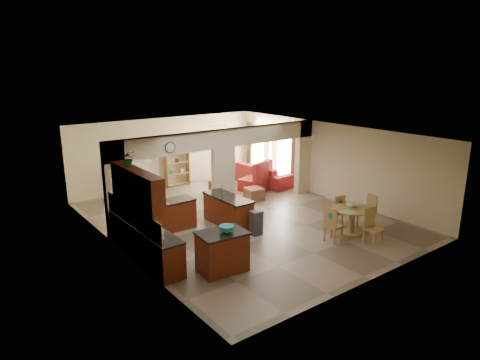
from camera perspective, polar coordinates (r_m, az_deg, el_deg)
floor at (r=13.83m, az=0.18°, el=-5.27°), size 10.00×10.00×0.00m
ceiling at (r=13.12m, az=0.19°, el=6.28°), size 10.00×10.00×0.00m
wall_back at (r=17.55m, az=-9.73°, el=3.67°), size 8.00×0.00×8.00m
wall_front at (r=10.06m, az=17.71°, el=-5.47°), size 8.00×0.00×8.00m
wall_left at (r=11.54m, az=-15.89°, el=-2.70°), size 0.00×10.00×10.00m
wall_right at (r=16.07m, az=11.65°, el=2.53°), size 0.00×10.00×10.00m
partition_left_pier at (r=12.54m, az=-16.29°, el=-1.32°), size 0.60×0.25×2.80m
partition_center_pier at (r=14.26m, az=-2.24°, el=0.01°), size 0.80×0.25×2.20m
partition_right_pier at (r=16.52m, az=8.37°, el=3.02°), size 0.60×0.25×2.80m
partition_header at (r=13.96m, az=-2.30°, el=5.56°), size 8.00×0.25×0.60m
kitchen_counter at (r=11.89m, az=-11.79°, el=-6.68°), size 2.52×3.29×1.48m
upper_cabinets at (r=10.74m, az=-13.63°, el=-0.96°), size 0.35×2.40×0.90m
peninsula at (r=13.25m, az=-1.60°, el=-4.09°), size 0.70×1.85×0.91m
wall_clock at (r=12.83m, az=-9.29°, el=4.29°), size 0.34×0.03×0.34m
rug at (r=16.10m, az=-0.92°, el=-2.27°), size 1.60×1.30×0.01m
fireplace at (r=16.92m, az=-14.16°, el=0.27°), size 1.60×0.35×1.20m
shelving_unit at (r=17.66m, az=-8.38°, el=2.14°), size 1.00×0.32×1.80m
window_a at (r=17.66m, az=5.98°, el=3.22°), size 0.02×0.90×1.90m
window_b at (r=18.91m, az=2.47°, el=4.08°), size 0.02×0.90×1.90m
glazed_door at (r=18.30m, az=4.16°, el=3.20°), size 0.02×0.70×2.10m
drape_a_left at (r=17.20m, az=7.24°, el=2.86°), size 0.10×0.28×2.30m
drape_a_right at (r=18.06m, az=4.59°, el=3.52°), size 0.10×0.28×2.30m
drape_b_left at (r=18.43m, az=3.56°, el=3.77°), size 0.10×0.28×2.30m
drape_b_right at (r=19.34m, az=1.25°, el=4.34°), size 0.10×0.28×2.30m
ceiling_fan at (r=16.43m, az=-1.97°, el=7.21°), size 1.00×1.00×0.10m
kitchen_island at (r=10.37m, az=-2.39°, el=-9.49°), size 1.22×0.92×0.99m
teal_bowl at (r=10.14m, az=-1.80°, el=-6.53°), size 0.34×0.34×0.16m
trash_can at (r=12.51m, az=2.16°, el=-5.87°), size 0.32×0.27×0.68m
dining_table at (r=12.89m, az=14.70°, el=-4.82°), size 1.19×1.19×0.81m
fruit_bowl at (r=12.84m, az=14.63°, el=-3.21°), size 0.28×0.28×0.15m
sofa at (r=17.87m, az=2.94°, el=0.82°), size 2.90×1.37×0.82m
chaise at (r=16.98m, az=2.14°, el=-0.52°), size 1.47×1.34×0.48m
armchair at (r=16.08m, az=-2.47°, el=-1.05°), size 0.97×0.98×0.68m
ottoman at (r=15.75m, az=1.90°, el=-1.85°), size 0.68×0.68×0.44m
plant at (r=10.93m, az=-14.65°, el=2.78°), size 0.45×0.42×0.40m
chair_north at (r=13.34m, az=12.78°, el=-3.90°), size 0.45×0.45×1.02m
chair_east at (r=13.60m, az=16.79°, el=-3.81°), size 0.50×0.50×1.02m
chair_south at (r=12.38m, az=17.15°, el=-5.72°), size 0.46×0.46×1.02m
chair_west at (r=12.20m, az=12.17°, el=-5.68°), size 0.47×0.47×1.02m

